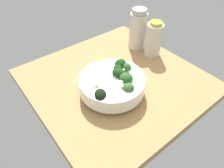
{
  "coord_description": "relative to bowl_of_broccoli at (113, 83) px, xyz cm",
  "views": [
    {
      "loc": [
        45.37,
        -37.71,
        51.71
      ],
      "look_at": [
        5.04,
        -5.79,
        4.0
      ],
      "focal_mm": 32.52,
      "sensor_mm": 36.0,
      "label": 1
    }
  ],
  "objects": [
    {
      "name": "ground_plane",
      "position": [
        -5.18,
        5.53,
        -6.25
      ],
      "size": [
        61.74,
        61.74,
        3.6
      ],
      "primitive_type": "cube",
      "color": "tan"
    },
    {
      "name": "bottle_short",
      "position": [
        -8.08,
        28.37,
        2.93
      ],
      "size": [
        7.01,
        7.01,
        15.37
      ],
      "color": "beige",
      "rests_on": "ground_plane"
    },
    {
      "name": "bottle_tall",
      "position": [
        -16.66,
        27.32,
        4.26
      ],
      "size": [
        7.55,
        7.55,
        18.03
      ],
      "color": "beige",
      "rests_on": "ground_plane"
    },
    {
      "name": "lemon_wedge",
      "position": [
        -14.48,
        6.02,
        -2.11
      ],
      "size": [
        8.0,
        6.78,
        4.69
      ],
      "primitive_type": "ellipsoid",
      "rotation": [
        0.0,
        0.0,
        2.73
      ],
      "color": "yellow",
      "rests_on": "ground_plane"
    },
    {
      "name": "bowl_of_broccoli",
      "position": [
        0.0,
        0.0,
        0.0
      ],
      "size": [
        22.77,
        22.77,
        10.04
      ],
      "color": "white",
      "rests_on": "ground_plane"
    }
  ]
}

